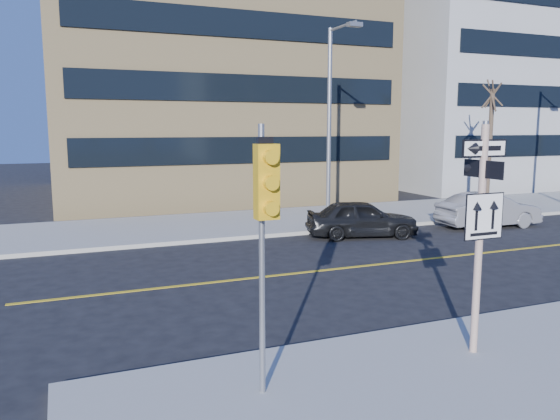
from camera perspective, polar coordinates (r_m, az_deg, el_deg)
name	(u,v)px	position (r m, az deg, el deg)	size (l,w,h in m)	color
ground	(393,315)	(12.50, 11.75, -10.71)	(120.00, 120.00, 0.00)	black
far_sidewalk	(549,202)	(33.13, 26.27, 0.73)	(66.00, 6.00, 0.15)	#A4A199
sign_pole	(481,225)	(9.98, 20.23, -1.50)	(0.92, 0.92, 4.06)	silver
traffic_signal	(266,204)	(7.65, -1.52, 0.59)	(0.32, 0.45, 4.00)	gray
parked_car_a	(362,218)	(20.77, 8.54, -0.88)	(4.16, 1.67, 1.42)	black
parked_car_b	(488,210)	(24.16, 20.95, -0.03)	(4.32, 1.51, 1.42)	gray
streetlight_a	(332,112)	(23.13, 5.45, 10.19)	(0.55, 2.25, 8.00)	gray
street_tree_west	(492,98)	(28.84, 21.31, 10.86)	(1.80, 1.80, 6.35)	#35261F
building_brick	(200,49)	(36.15, -8.37, 16.30)	(18.00, 18.00, 18.00)	tan
building_grey_mid	(484,83)	(45.73, 20.59, 12.33)	(20.00, 16.00, 15.00)	#989A9D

